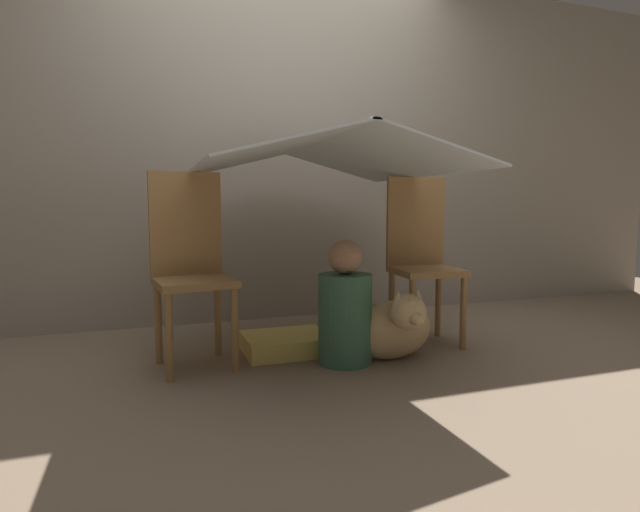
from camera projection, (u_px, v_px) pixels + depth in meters
name	position (u px, v px, depth m)	size (l,w,h in m)	color
ground_plane	(335.00, 367.00, 2.48)	(8.80, 8.80, 0.00)	#7A6651
wall_back	(274.00, 141.00, 3.48)	(7.00, 0.05, 2.50)	gray
chair_left	(191.00, 262.00, 2.49)	(0.41, 0.41, 0.97)	olive
chair_right	(421.00, 254.00, 2.92)	(0.40, 0.40, 0.97)	olive
sheet_canopy	(320.00, 156.00, 2.58)	(1.30, 1.36, 0.18)	silver
person_front	(345.00, 310.00, 2.52)	(0.27, 0.27, 0.63)	#38664C
dog	(394.00, 326.00, 2.56)	(0.46, 0.39, 0.40)	tan
floor_cushion	(286.00, 343.00, 2.72)	(0.45, 0.36, 0.10)	#E5CC66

